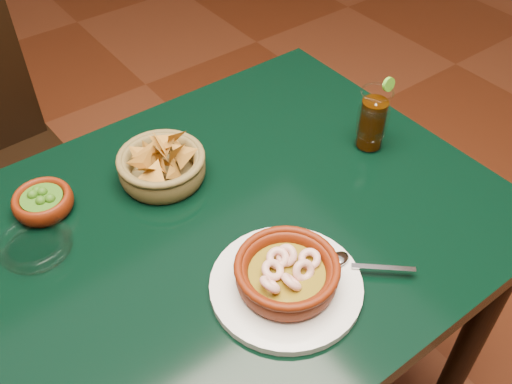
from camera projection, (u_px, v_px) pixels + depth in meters
dining_table at (192, 276)px, 1.09m from camera, size 1.20×0.80×0.75m
shrimp_plate at (287, 276)px, 0.93m from camera, size 0.32×0.26×0.08m
chip_basket at (162, 166)px, 1.13m from camera, size 0.21×0.21×0.13m
guacamole_ramekin at (43, 201)px, 1.07m from camera, size 0.13×0.13×0.04m
cola_drink at (373, 120)px, 1.18m from camera, size 0.14×0.14×0.16m
glass_ashtray at (36, 245)px, 1.00m from camera, size 0.14×0.14×0.03m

